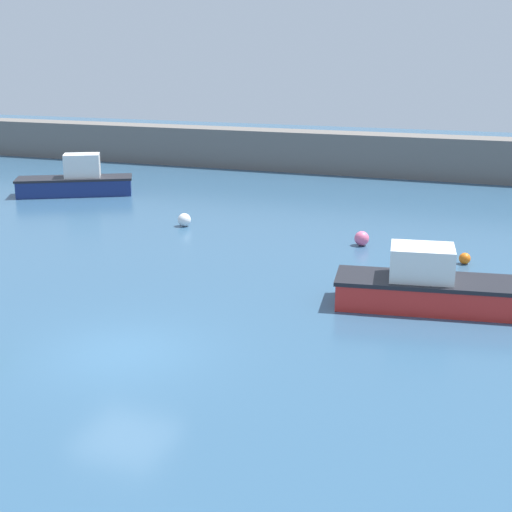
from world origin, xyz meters
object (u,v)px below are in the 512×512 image
object	(u,v)px
motorboat_grey_hull	(77,181)
mooring_buoy_orange	(465,258)
mooring_buoy_white	(184,220)
cabin_cruiser_white	(432,287)
mooring_buoy_pink	(362,238)

from	to	relation	value
motorboat_grey_hull	mooring_buoy_orange	bearing A→B (deg)	133.33
motorboat_grey_hull	mooring_buoy_orange	xyz separation A→B (m)	(20.79, -6.23, -0.53)
mooring_buoy_white	cabin_cruiser_white	bearing A→B (deg)	-30.49
mooring_buoy_pink	motorboat_grey_hull	bearing A→B (deg)	163.35
mooring_buoy_orange	mooring_buoy_pink	size ratio (longest dim) A/B	0.71
motorboat_grey_hull	mooring_buoy_pink	size ratio (longest dim) A/B	10.66
cabin_cruiser_white	mooring_buoy_white	distance (m)	13.44
cabin_cruiser_white	mooring_buoy_pink	size ratio (longest dim) A/B	10.47
mooring_buoy_white	mooring_buoy_pink	xyz separation A→B (m)	(8.04, -0.45, -0.00)
mooring_buoy_orange	cabin_cruiser_white	bearing A→B (deg)	-95.71
cabin_cruiser_white	mooring_buoy_white	world-z (taller)	cabin_cruiser_white
mooring_buoy_orange	mooring_buoy_white	world-z (taller)	mooring_buoy_white
mooring_buoy_orange	mooring_buoy_white	xyz separation A→B (m)	(-12.09, 1.68, 0.08)
mooring_buoy_orange	mooring_buoy_white	bearing A→B (deg)	172.10
cabin_cruiser_white	motorboat_grey_hull	world-z (taller)	motorboat_grey_hull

